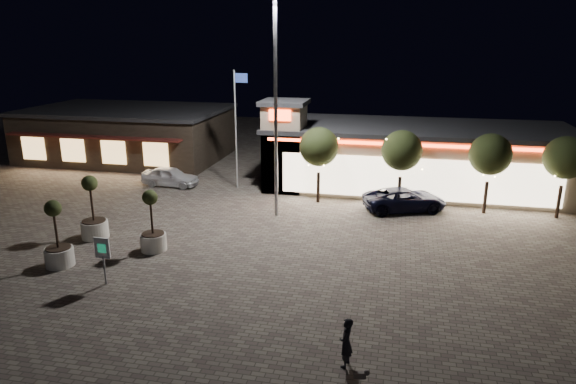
% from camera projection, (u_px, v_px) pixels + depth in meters
% --- Properties ---
extents(ground, '(90.00, 90.00, 0.00)m').
position_uv_depth(ground, '(192.00, 269.00, 23.16)').
color(ground, '#6E6659').
rests_on(ground, ground).
extents(retail_building, '(20.40, 8.40, 6.10)m').
position_uv_depth(retail_building, '(408.00, 156.00, 35.37)').
color(retail_building, tan).
rests_on(retail_building, ground).
extents(restaurant_building, '(16.40, 11.00, 4.30)m').
position_uv_depth(restaurant_building, '(128.00, 133.00, 44.08)').
color(restaurant_building, '#382D23').
rests_on(restaurant_building, ground).
extents(floodlight_pole, '(0.60, 0.40, 12.38)m').
position_uv_depth(floodlight_pole, '(276.00, 95.00, 28.20)').
color(floodlight_pole, gray).
rests_on(floodlight_pole, ground).
extents(flagpole, '(0.95, 0.10, 8.00)m').
position_uv_depth(flagpole, '(237.00, 120.00, 34.34)').
color(flagpole, white).
rests_on(flagpole, ground).
extents(string_tree_a, '(2.42, 2.42, 4.79)m').
position_uv_depth(string_tree_a, '(319.00, 147.00, 31.60)').
color(string_tree_a, '#332319').
rests_on(string_tree_a, ground).
extents(string_tree_b, '(2.42, 2.42, 4.79)m').
position_uv_depth(string_tree_b, '(402.00, 151.00, 30.58)').
color(string_tree_b, '#332319').
rests_on(string_tree_b, ground).
extents(string_tree_c, '(2.42, 2.42, 4.79)m').
position_uv_depth(string_tree_c, '(490.00, 155.00, 29.55)').
color(string_tree_c, '#332319').
rests_on(string_tree_c, ground).
extents(string_tree_d, '(2.42, 2.42, 4.79)m').
position_uv_depth(string_tree_d, '(566.00, 158.00, 28.73)').
color(string_tree_d, '#332319').
rests_on(string_tree_d, ground).
extents(pickup_truck, '(5.43, 3.85, 1.37)m').
position_uv_depth(pickup_truck, '(405.00, 199.00, 30.87)').
color(pickup_truck, black).
rests_on(pickup_truck, ground).
extents(white_sedan, '(4.07, 1.79, 1.36)m').
position_uv_depth(white_sedan, '(170.00, 176.00, 36.00)').
color(white_sedan, white).
rests_on(white_sedan, ground).
extents(pedestrian, '(0.51, 0.68, 1.67)m').
position_uv_depth(pedestrian, '(346.00, 343.00, 16.11)').
color(pedestrian, black).
rests_on(pedestrian, ground).
extents(dog, '(0.51, 0.26, 0.27)m').
position_uv_depth(dog, '(362.00, 374.00, 15.50)').
color(dog, '#59514C').
rests_on(dog, ground).
extents(planter_left, '(1.37, 1.37, 3.36)m').
position_uv_depth(planter_left, '(94.00, 219.00, 26.51)').
color(planter_left, white).
rests_on(planter_left, ground).
extents(planter_mid, '(1.28, 1.28, 3.14)m').
position_uv_depth(planter_mid, '(58.00, 246.00, 23.27)').
color(planter_mid, white).
rests_on(planter_mid, ground).
extents(planter_right, '(1.25, 1.25, 3.09)m').
position_uv_depth(planter_right, '(153.00, 232.00, 24.97)').
color(planter_right, white).
rests_on(planter_right, ground).
extents(valet_sign, '(0.70, 0.10, 2.11)m').
position_uv_depth(valet_sign, '(103.00, 252.00, 21.32)').
color(valet_sign, gray).
rests_on(valet_sign, ground).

